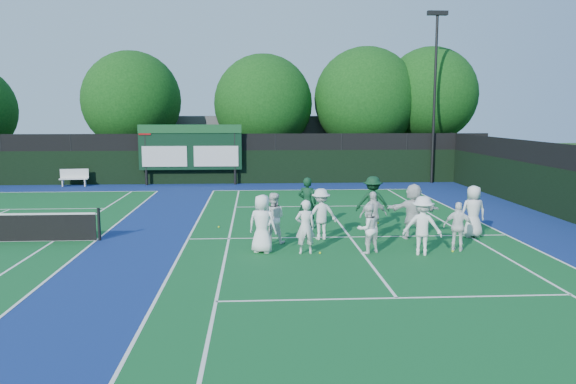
{
  "coord_description": "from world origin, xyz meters",
  "views": [
    {
      "loc": [
        -3.21,
        -17.59,
        4.2
      ],
      "look_at": [
        -2.0,
        3.0,
        1.3
      ],
      "focal_mm": 35.0,
      "sensor_mm": 36.0,
      "label": 1
    }
  ],
  "objects": [
    {
      "name": "tree_c",
      "position": [
        -2.5,
        19.58,
        4.65
      ],
      "size": [
        6.41,
        6.41,
        8.03
      ],
      "color": "black",
      "rests_on": "ground"
    },
    {
      "name": "player_front_3",
      "position": [
        1.74,
        -1.49,
        0.89
      ],
      "size": [
        1.29,
        0.99,
        1.77
      ],
      "primitive_type": "imported",
      "rotation": [
        0.0,
        0.0,
        2.82
      ],
      "color": "white",
      "rests_on": "ground"
    },
    {
      "name": "tennis_ball_4",
      "position": [
        1.48,
        3.27,
        0.03
      ],
      "size": [
        0.07,
        0.07,
        0.07
      ],
      "primitive_type": "sphere",
      "color": "#B5D318",
      "rests_on": "ground"
    },
    {
      "name": "player_front_4",
      "position": [
        2.99,
        -1.08,
        0.76
      ],
      "size": [
        0.96,
        0.71,
        1.52
      ],
      "primitive_type": "imported",
      "rotation": [
        0.0,
        0.0,
        2.71
      ],
      "color": "white",
      "rests_on": "ground"
    },
    {
      "name": "coach_right",
      "position": [
        1.11,
        2.61,
        0.95
      ],
      "size": [
        1.33,
        0.89,
        1.91
      ],
      "primitive_type": "imported",
      "rotation": [
        0.0,
        0.0,
        2.99
      ],
      "color": "#0D321B",
      "rests_on": "ground"
    },
    {
      "name": "player_back_2",
      "position": [
        0.73,
        0.68,
        0.81
      ],
      "size": [
        1.0,
        0.53,
        1.62
      ],
      "primitive_type": "imported",
      "rotation": [
        0.0,
        0.0,
        3.29
      ],
      "color": "silver",
      "rests_on": "ground"
    },
    {
      "name": "player_front_1",
      "position": [
        -1.73,
        -1.17,
        0.82
      ],
      "size": [
        0.63,
        0.45,
        1.65
      ],
      "primitive_type": "imported",
      "rotation": [
        0.0,
        0.0,
        3.23
      ],
      "color": "white",
      "rests_on": "ground"
    },
    {
      "name": "back_fence",
      "position": [
        -6.0,
        16.0,
        1.36
      ],
      "size": [
        34.0,
        0.08,
        3.0
      ],
      "color": "black",
      "rests_on": "ground"
    },
    {
      "name": "tennis_ball_5",
      "position": [
        2.78,
        -1.25,
        0.03
      ],
      "size": [
        0.07,
        0.07,
        0.07
      ],
      "primitive_type": "sphere",
      "color": "#B5D318",
      "rests_on": "ground"
    },
    {
      "name": "tennis_ball_3",
      "position": [
        -4.57,
        2.87,
        0.03
      ],
      "size": [
        0.07,
        0.07,
        0.07
      ],
      "primitive_type": "sphere",
      "color": "#B5D318",
      "rests_on": "ground"
    },
    {
      "name": "player_back_3",
      "position": [
        2.08,
        0.67,
        0.94
      ],
      "size": [
        1.81,
        0.84,
        1.88
      ],
      "primitive_type": "imported",
      "rotation": [
        0.0,
        0.0,
        2.97
      ],
      "color": "silver",
      "rests_on": "ground"
    },
    {
      "name": "tree_e",
      "position": [
        8.57,
        19.58,
        5.26
      ],
      "size": [
        6.25,
        6.25,
        8.55
      ],
      "color": "black",
      "rests_on": "ground"
    },
    {
      "name": "player_front_0",
      "position": [
        -3.01,
        -0.94,
        0.89
      ],
      "size": [
        1.02,
        0.85,
        1.78
      ],
      "primitive_type": "imported",
      "rotation": [
        0.0,
        0.0,
        2.76
      ],
      "color": "white",
      "rests_on": "ground"
    },
    {
      "name": "player_back_0",
      "position": [
        -2.65,
        0.29,
        0.83
      ],
      "size": [
        0.9,
        0.75,
        1.67
      ],
      "primitive_type": "imported",
      "rotation": [
        0.0,
        0.0,
        2.98
      ],
      "color": "white",
      "rests_on": "ground"
    },
    {
      "name": "tree_d",
      "position": [
        4.26,
        19.58,
        4.94
      ],
      "size": [
        6.82,
        6.82,
        8.53
      ],
      "color": "black",
      "rests_on": "ground"
    },
    {
      "name": "player_back_1",
      "position": [
        -1.03,
        0.75,
        0.86
      ],
      "size": [
        1.23,
        0.89,
        1.72
      ],
      "primitive_type": "imported",
      "rotation": [
        0.0,
        0.0,
        3.38
      ],
      "color": "silver",
      "rests_on": "ground"
    },
    {
      "name": "bench",
      "position": [
        -13.7,
        15.37,
        0.54
      ],
      "size": [
        1.62,
        0.6,
        1.0
      ],
      "color": "silver",
      "rests_on": "ground"
    },
    {
      "name": "ground",
      "position": [
        0.0,
        0.0,
        0.0
      ],
      "size": [
        120.0,
        120.0,
        0.0
      ],
      "primitive_type": "plane",
      "color": "#183A0F",
      "rests_on": "ground"
    },
    {
      "name": "near_court",
      "position": [
        0.0,
        1.0,
        0.01
      ],
      "size": [
        11.05,
        23.85,
        0.01
      ],
      "color": "#115323",
      "rests_on": "ground"
    },
    {
      "name": "scoreboard",
      "position": [
        -7.01,
        15.59,
        2.19
      ],
      "size": [
        6.0,
        0.21,
        3.55
      ],
      "color": "black",
      "rests_on": "ground"
    },
    {
      "name": "light_pole_right",
      "position": [
        7.5,
        15.7,
        6.3
      ],
      "size": [
        1.2,
        0.3,
        10.12
      ],
      "color": "black",
      "rests_on": "ground"
    },
    {
      "name": "tree_b",
      "position": [
        -10.96,
        19.58,
        4.84
      ],
      "size": [
        6.32,
        6.32,
        8.17
      ],
      "color": "black",
      "rests_on": "ground"
    },
    {
      "name": "coach_left",
      "position": [
        -1.31,
        2.7,
        0.94
      ],
      "size": [
        0.8,
        0.68,
        1.88
      ],
      "primitive_type": "imported",
      "rotation": [
        0.0,
        0.0,
        2.75
      ],
      "color": "#0D331C",
      "rests_on": "ground"
    },
    {
      "name": "player_front_2",
      "position": [
        0.16,
        -1.18,
        0.75
      ],
      "size": [
        0.9,
        0.82,
        1.5
      ],
      "primitive_type": "imported",
      "rotation": [
        0.0,
        0.0,
        3.57
      ],
      "color": "white",
      "rests_on": "ground"
    },
    {
      "name": "tennis_ball_0",
      "position": [
        -1.28,
        -1.22,
        0.03
      ],
      "size": [
        0.07,
        0.07,
        0.07
      ],
      "primitive_type": "sphere",
      "color": "#B5D318",
      "rests_on": "ground"
    },
    {
      "name": "court_apron",
      "position": [
        -6.0,
        1.0,
        0.0
      ],
      "size": [
        34.0,
        32.0,
        0.01
      ],
      "primitive_type": "cube",
      "color": "navy",
      "rests_on": "ground"
    },
    {
      "name": "player_back_4",
      "position": [
        4.18,
        0.77,
        0.89
      ],
      "size": [
        0.91,
        0.62,
        1.78
      ],
      "primitive_type": "imported",
      "rotation": [
        0.0,
        0.0,
        3.21
      ],
      "color": "silver",
      "rests_on": "ground"
    },
    {
      "name": "clubhouse",
      "position": [
        -2.0,
        24.0,
        2.0
      ],
      "size": [
        18.0,
        6.0,
        4.0
      ],
      "primitive_type": "cube",
      "color": "#56575B",
      "rests_on": "ground"
    }
  ]
}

